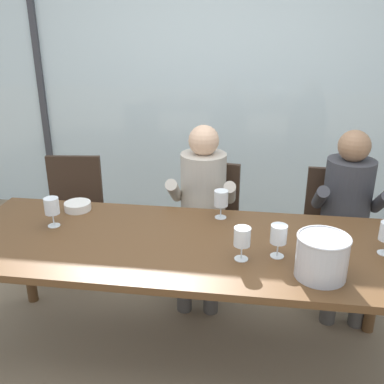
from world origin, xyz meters
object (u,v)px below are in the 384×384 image
(dining_table, at_px, (183,253))
(tasting_bowl, at_px, (78,206))
(wine_glass_near_bucket, at_px, (221,200))
(person_charcoal_jacket, at_px, (348,208))
(chair_center, at_px, (335,222))
(person_beige_jumper, at_px, (202,200))
(chair_near_curtain, at_px, (73,205))
(chair_left_of_center, at_px, (208,213))
(wine_glass_spare_empty, at_px, (242,238))
(ice_bucket_primary, at_px, (322,256))
(wine_glass_center_pour, at_px, (279,236))
(wine_glass_by_left_taster, at_px, (52,207))

(dining_table, relative_size, tasting_bowl, 15.06)
(dining_table, bearing_deg, wine_glass_near_bucket, 62.14)
(dining_table, relative_size, person_charcoal_jacket, 2.07)
(chair_center, bearing_deg, person_charcoal_jacket, -71.76)
(chair_center, height_order, person_beige_jumper, person_beige_jumper)
(dining_table, height_order, person_charcoal_jacket, person_charcoal_jacket)
(person_beige_jumper, distance_m, wine_glass_near_bucket, 0.46)
(chair_near_curtain, xyz_separation_m, chair_center, (1.96, -0.02, 0.00))
(chair_left_of_center, xyz_separation_m, wine_glass_spare_empty, (0.28, -1.02, 0.35))
(chair_center, distance_m, wine_glass_near_bucket, 1.00)
(dining_table, xyz_separation_m, ice_bucket_primary, (0.69, -0.24, 0.18))
(chair_near_curtain, xyz_separation_m, wine_glass_near_bucket, (1.18, -0.55, 0.35))
(chair_near_curtain, xyz_separation_m, person_charcoal_jacket, (2.00, -0.16, 0.17))
(person_charcoal_jacket, height_order, wine_glass_center_pour, person_charcoal_jacket)
(person_charcoal_jacket, distance_m, wine_glass_near_bucket, 0.93)
(wine_glass_center_pour, distance_m, wine_glass_spare_empty, 0.19)
(person_charcoal_jacket, bearing_deg, chair_center, 109.12)
(chair_center, bearing_deg, ice_bucket_primary, -101.72)
(ice_bucket_primary, bearing_deg, tasting_bowl, 158.22)
(dining_table, xyz_separation_m, chair_left_of_center, (0.04, 0.89, -0.16))
(person_charcoal_jacket, height_order, tasting_bowl, person_charcoal_jacket)
(ice_bucket_primary, distance_m, wine_glass_spare_empty, 0.38)
(chair_left_of_center, relative_size, wine_glass_near_bucket, 5.04)
(tasting_bowl, height_order, wine_glass_spare_empty, wine_glass_spare_empty)
(wine_glass_spare_empty, bearing_deg, wine_glass_by_left_taster, 168.43)
(chair_left_of_center, bearing_deg, person_charcoal_jacket, -1.02)
(dining_table, xyz_separation_m, wine_glass_near_bucket, (0.18, 0.33, 0.19))
(chair_near_curtain, relative_size, wine_glass_center_pour, 5.04)
(person_beige_jumper, relative_size, person_charcoal_jacket, 1.00)
(person_charcoal_jacket, relative_size, wine_glass_spare_empty, 6.87)
(person_beige_jumper, xyz_separation_m, wine_glass_spare_empty, (0.30, -0.86, 0.18))
(wine_glass_near_bucket, distance_m, wine_glass_center_pour, 0.53)
(wine_glass_center_pour, bearing_deg, wine_glass_spare_empty, -163.22)
(wine_glass_by_left_taster, distance_m, wine_glass_near_bucket, 0.98)
(dining_table, height_order, wine_glass_near_bucket, wine_glass_near_bucket)
(wine_glass_near_bucket, bearing_deg, chair_left_of_center, 103.60)
(wine_glass_spare_empty, bearing_deg, wine_glass_near_bucket, 106.73)
(tasting_bowl, bearing_deg, ice_bucket_primary, -21.78)
(dining_table, height_order, person_beige_jumper, person_beige_jumper)
(dining_table, relative_size, wine_glass_center_pour, 14.22)
(wine_glass_near_bucket, height_order, wine_glass_spare_empty, same)
(dining_table, height_order, wine_glass_by_left_taster, wine_glass_by_left_taster)
(wine_glass_by_left_taster, height_order, wine_glass_spare_empty, same)
(person_charcoal_jacket, relative_size, ice_bucket_primary, 4.88)
(dining_table, height_order, chair_near_curtain, chair_near_curtain)
(chair_near_curtain, bearing_deg, person_beige_jumper, -16.28)
(tasting_bowl, bearing_deg, chair_left_of_center, 36.48)
(person_beige_jumper, bearing_deg, wine_glass_spare_empty, -72.95)
(chair_center, relative_size, ice_bucket_primary, 3.57)
(dining_table, distance_m, chair_near_curtain, 1.35)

